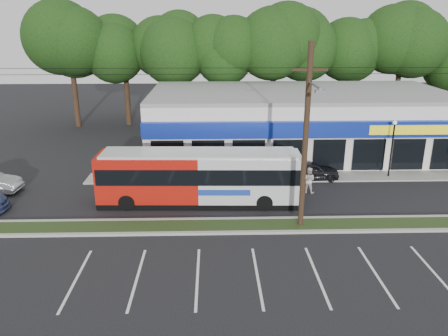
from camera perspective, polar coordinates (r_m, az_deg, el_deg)
name	(u,v)px	position (r m, az deg, el deg)	size (l,w,h in m)	color
ground	(248,235)	(23.73, 3.18, -8.73)	(120.00, 120.00, 0.00)	black
grass_strip	(247,226)	(24.59, 2.99, -7.53)	(40.00, 1.60, 0.12)	#1E3315
curb_south	(248,233)	(23.83, 3.15, -8.42)	(40.00, 0.25, 0.14)	#9E9E93
curb_north	(246,219)	(25.35, 2.84, -6.67)	(40.00, 0.25, 0.14)	#9E9E93
sidewalk	(306,177)	(32.62, 10.69, -1.10)	(32.00, 2.20, 0.10)	#9E9E93
strip_mall	(297,121)	(38.52, 9.57, 6.05)	(25.00, 12.55, 5.30)	silver
utility_pole	(303,132)	(23.07, 10.28, 4.59)	(50.00, 2.77, 10.00)	black
lamp_post	(392,142)	(33.48, 21.14, 3.16)	(0.30, 0.30, 4.25)	black
tree_line	(268,46)	(47.41, 5.77, 15.59)	(46.76, 6.76, 11.83)	black
metrobus	(199,176)	(27.09, -3.22, -1.06)	(12.54, 3.00, 3.35)	#AD160D
car_dark	(311,171)	(32.01, 11.33, -0.35)	(1.59, 3.94, 1.34)	black
pedestrian_a	(267,169)	(31.39, 5.61, -0.10)	(0.62, 0.41, 1.70)	silver
pedestrian_b	(309,180)	(29.48, 10.98, -1.56)	(0.86, 0.67, 1.77)	silver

